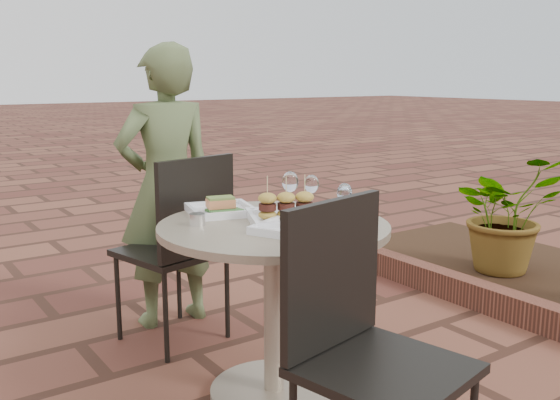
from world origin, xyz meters
TOP-DOWN VIEW (x-y plane):
  - cafe_table at (0.08, 0.28)m, footprint 0.90×0.90m
  - chair_far at (0.02, 0.96)m, footprint 0.53×0.53m
  - chair_near at (-0.04, -0.36)m, footprint 0.53×0.53m
  - diner at (0.09, 1.28)m, footprint 0.54×0.37m
  - plate_salmon at (0.01, 0.56)m, footprint 0.31×0.31m
  - plate_sliders at (0.14, 0.28)m, footprint 0.38×0.38m
  - plate_tuna at (0.07, 0.14)m, footprint 0.33×0.33m
  - wine_glass_right at (0.36, 0.19)m, footprint 0.06×0.06m
  - wine_glass_mid at (0.28, 0.45)m, footprint 0.07×0.07m
  - wine_glass_far at (0.36, 0.41)m, footprint 0.06×0.06m
  - steel_ramekin at (-0.17, 0.43)m, footprint 0.07×0.07m
  - cutlery_set at (0.34, 0.10)m, footprint 0.12×0.23m
  - planter_curb at (1.60, 0.30)m, footprint 0.12×3.00m
  - potted_plant_a at (2.15, 0.70)m, footprint 0.81×0.74m

SIDE VIEW (x-z plane):
  - planter_curb at x=1.60m, z-range 0.00..0.15m
  - potted_plant_a at x=2.15m, z-range 0.06..0.82m
  - cafe_table at x=0.08m, z-range 0.12..0.85m
  - chair_far at x=0.02m, z-range 0.08..1.01m
  - chair_near at x=-0.04m, z-range 0.08..1.01m
  - diner at x=0.09m, z-range 0.00..1.46m
  - cutlery_set at x=0.34m, z-range 0.73..0.73m
  - plate_tuna at x=0.07m, z-range 0.73..0.76m
  - plate_salmon at x=0.01m, z-range 0.71..0.79m
  - steel_ramekin at x=-0.17m, z-range 0.73..0.78m
  - plate_sliders at x=0.14m, z-range 0.68..0.86m
  - wine_glass_right at x=0.36m, z-range 0.76..0.90m
  - wine_glass_far at x=0.36m, z-range 0.76..0.91m
  - wine_glass_mid at x=0.28m, z-range 0.76..0.93m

